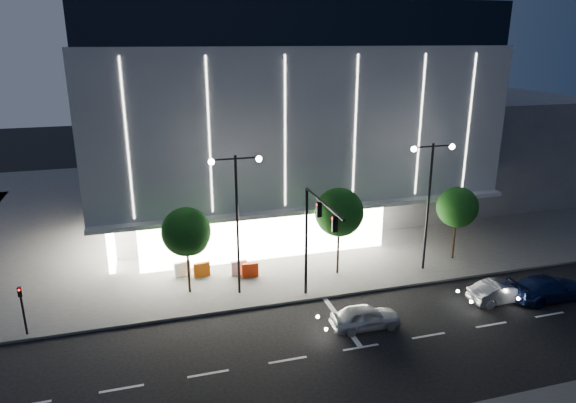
{
  "coord_description": "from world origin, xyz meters",
  "views": [
    {
      "loc": [
        -8.16,
        -22.83,
        15.43
      ],
      "look_at": [
        0.98,
        8.75,
        5.0
      ],
      "focal_mm": 32.0,
      "sensor_mm": 36.0,
      "label": 1
    }
  ],
  "objects_px": {
    "ped_signal_far": "(22,306)",
    "tree_right": "(457,209)",
    "tree_left": "(187,234)",
    "barrier_c": "(250,270)",
    "street_lamp_west": "(237,205)",
    "car_second": "(501,292)",
    "car_third": "(548,288)",
    "barrier_a": "(202,270)",
    "barrier_d": "(239,268)",
    "street_lamp_east": "(430,188)",
    "car_lead": "(365,317)",
    "tree_mid": "(339,215)",
    "barrier_b": "(182,269)",
    "traffic_mast": "(314,228)"
  },
  "relations": [
    {
      "from": "car_third",
      "to": "barrier_b",
      "type": "xyz_separation_m",
      "value": [
        -21.52,
        9.28,
        -0.09
      ]
    },
    {
      "from": "tree_left",
      "to": "barrier_c",
      "type": "bearing_deg",
      "value": 13.33
    },
    {
      "from": "ped_signal_far",
      "to": "car_second",
      "type": "bearing_deg",
      "value": -7.99
    },
    {
      "from": "car_second",
      "to": "barrier_a",
      "type": "height_order",
      "value": "car_second"
    },
    {
      "from": "tree_left",
      "to": "barrier_c",
      "type": "height_order",
      "value": "tree_left"
    },
    {
      "from": "traffic_mast",
      "to": "barrier_d",
      "type": "bearing_deg",
      "value": 123.97
    },
    {
      "from": "street_lamp_west",
      "to": "street_lamp_east",
      "type": "height_order",
      "value": "same"
    },
    {
      "from": "tree_right",
      "to": "barrier_c",
      "type": "height_order",
      "value": "tree_right"
    },
    {
      "from": "car_second",
      "to": "car_third",
      "type": "bearing_deg",
      "value": -101.54
    },
    {
      "from": "tree_mid",
      "to": "barrier_b",
      "type": "distance_m",
      "value": 11.17
    },
    {
      "from": "car_lead",
      "to": "tree_right",
      "type": "bearing_deg",
      "value": -54.21
    },
    {
      "from": "tree_mid",
      "to": "car_third",
      "type": "height_order",
      "value": "tree_mid"
    },
    {
      "from": "street_lamp_west",
      "to": "tree_left",
      "type": "distance_m",
      "value": 3.69
    },
    {
      "from": "tree_right",
      "to": "car_lead",
      "type": "distance_m",
      "value": 12.53
    },
    {
      "from": "car_third",
      "to": "barrier_b",
      "type": "relative_size",
      "value": 4.61
    },
    {
      "from": "barrier_a",
      "to": "car_lead",
      "type": "bearing_deg",
      "value": -55.55
    },
    {
      "from": "tree_left",
      "to": "car_second",
      "type": "bearing_deg",
      "value": -19.21
    },
    {
      "from": "barrier_d",
      "to": "barrier_b",
      "type": "bearing_deg",
      "value": 160.44
    },
    {
      "from": "tree_left",
      "to": "car_second",
      "type": "xyz_separation_m",
      "value": [
        18.21,
        -6.34,
        -3.36
      ]
    },
    {
      "from": "barrier_b",
      "to": "barrier_c",
      "type": "bearing_deg",
      "value": -33.06
    },
    {
      "from": "barrier_c",
      "to": "street_lamp_east",
      "type": "bearing_deg",
      "value": -6.71
    },
    {
      "from": "tree_left",
      "to": "tree_right",
      "type": "height_order",
      "value": "tree_left"
    },
    {
      "from": "street_lamp_west",
      "to": "tree_mid",
      "type": "relative_size",
      "value": 1.46
    },
    {
      "from": "street_lamp_west",
      "to": "car_third",
      "type": "xyz_separation_m",
      "value": [
        18.28,
        -5.82,
        -5.22
      ]
    },
    {
      "from": "car_second",
      "to": "barrier_a",
      "type": "distance_m",
      "value": 19.12
    },
    {
      "from": "tree_left",
      "to": "barrier_b",
      "type": "xyz_separation_m",
      "value": [
        -0.26,
        2.44,
        -3.38
      ]
    },
    {
      "from": "tree_left",
      "to": "car_lead",
      "type": "xyz_separation_m",
      "value": [
        8.97,
        -6.79,
        -3.36
      ]
    },
    {
      "from": "car_second",
      "to": "barrier_b",
      "type": "xyz_separation_m",
      "value": [
        -18.47,
        8.78,
        -0.02
      ]
    },
    {
      "from": "car_lead",
      "to": "barrier_a",
      "type": "distance_m",
      "value": 11.85
    },
    {
      "from": "tree_right",
      "to": "barrier_d",
      "type": "xyz_separation_m",
      "value": [
        -15.56,
        1.56,
        -3.23
      ]
    },
    {
      "from": "barrier_c",
      "to": "tree_left",
      "type": "bearing_deg",
      "value": -163.86
    },
    {
      "from": "car_lead",
      "to": "barrier_b",
      "type": "distance_m",
      "value": 13.06
    },
    {
      "from": "tree_right",
      "to": "tree_left",
      "type": "bearing_deg",
      "value": 180.0
    },
    {
      "from": "ped_signal_far",
      "to": "street_lamp_east",
      "type": "bearing_deg",
      "value": 3.44
    },
    {
      "from": "ped_signal_far",
      "to": "car_lead",
      "type": "relative_size",
      "value": 0.76
    },
    {
      "from": "traffic_mast",
      "to": "ped_signal_far",
      "type": "xyz_separation_m",
      "value": [
        -16.0,
        1.16,
        -3.14
      ]
    },
    {
      "from": "car_lead",
      "to": "car_second",
      "type": "xyz_separation_m",
      "value": [
        9.24,
        0.45,
        0.0
      ]
    },
    {
      "from": "car_lead",
      "to": "car_third",
      "type": "xyz_separation_m",
      "value": [
        12.28,
        -0.05,
        0.06
      ]
    },
    {
      "from": "ped_signal_far",
      "to": "car_second",
      "type": "xyz_separation_m",
      "value": [
        27.24,
        -3.82,
        -1.21
      ]
    },
    {
      "from": "tree_mid",
      "to": "car_second",
      "type": "xyz_separation_m",
      "value": [
        8.21,
        -6.34,
        -3.66
      ]
    },
    {
      "from": "barrier_d",
      "to": "tree_right",
      "type": "bearing_deg",
      "value": -11.95
    },
    {
      "from": "tree_mid",
      "to": "barrier_a",
      "type": "xyz_separation_m",
      "value": [
        -9.01,
        1.96,
        -3.68
      ]
    },
    {
      "from": "street_lamp_west",
      "to": "car_lead",
      "type": "distance_m",
      "value": 9.86
    },
    {
      "from": "tree_left",
      "to": "car_second",
      "type": "relative_size",
      "value": 1.4
    },
    {
      "from": "tree_right",
      "to": "barrier_c",
      "type": "bearing_deg",
      "value": 176.27
    },
    {
      "from": "car_lead",
      "to": "street_lamp_west",
      "type": "bearing_deg",
      "value": 47.8
    },
    {
      "from": "ped_signal_far",
      "to": "tree_right",
      "type": "bearing_deg",
      "value": 5.14
    },
    {
      "from": "car_third",
      "to": "barrier_a",
      "type": "relative_size",
      "value": 4.61
    },
    {
      "from": "barrier_a",
      "to": "barrier_b",
      "type": "distance_m",
      "value": 1.34
    },
    {
      "from": "tree_mid",
      "to": "barrier_a",
      "type": "height_order",
      "value": "tree_mid"
    }
  ]
}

